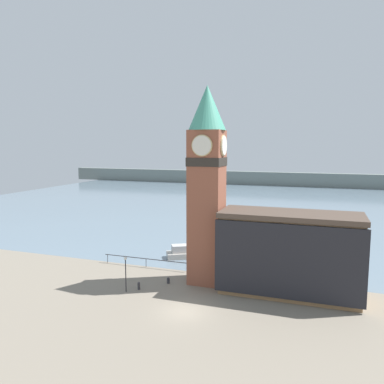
{
  "coord_description": "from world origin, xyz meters",
  "views": [
    {
      "loc": [
        11.16,
        -30.21,
        14.97
      ],
      "look_at": [
        -1.33,
        5.89,
        10.15
      ],
      "focal_mm": 35.0,
      "sensor_mm": 36.0,
      "label": 1
    }
  ],
  "objects": [
    {
      "name": "pier_railing",
      "position": [
        -8.8,
        10.13,
        0.96
      ],
      "size": [
        11.5,
        0.08,
        1.09
      ],
      "color": "#333338",
      "rests_on": "ground_plane"
    },
    {
      "name": "mooring_bollard_far",
      "position": [
        -6.32,
        3.33,
        0.43
      ],
      "size": [
        0.27,
        0.27,
        0.8
      ],
      "color": "#2D2D33",
      "rests_on": "ground_plane"
    },
    {
      "name": "pier_building",
      "position": [
        8.49,
        7.32,
        4.19
      ],
      "size": [
        13.95,
        5.57,
        8.33
      ],
      "color": "#9E754C",
      "rests_on": "ground_plane"
    },
    {
      "name": "lamp_post",
      "position": [
        -7.3,
        2.41,
        2.6
      ],
      "size": [
        0.32,
        0.32,
        3.69
      ],
      "color": "black",
      "rests_on": "ground_plane"
    },
    {
      "name": "mooring_bollard_near",
      "position": [
        -4.08,
        5.95,
        0.35
      ],
      "size": [
        0.33,
        0.33,
        0.66
      ],
      "color": "#2D2D33",
      "rests_on": "ground_plane"
    },
    {
      "name": "far_shoreline",
      "position": [
        0.0,
        110.38,
        2.5
      ],
      "size": [
        180.0,
        3.0,
        5.0
      ],
      "color": "slate",
      "rests_on": "water"
    },
    {
      "name": "water",
      "position": [
        0.0,
        70.38,
        -0.0
      ],
      "size": [
        160.0,
        120.0,
        0.0
      ],
      "color": "slate",
      "rests_on": "ground_plane"
    },
    {
      "name": "ground_plane",
      "position": [
        0.0,
        0.0,
        0.0
      ],
      "size": [
        160.0,
        160.0,
        0.0
      ],
      "primitive_type": "plane",
      "color": "gray"
    },
    {
      "name": "boat_near",
      "position": [
        -5.13,
        15.66,
        0.63
      ],
      "size": [
        6.8,
        5.06,
        1.74
      ],
      "rotation": [
        0.0,
        0.0,
        0.51
      ],
      "color": "#B7B2A8",
      "rests_on": "water"
    },
    {
      "name": "clock_tower",
      "position": [
        -0.32,
        7.85,
        11.24
      ],
      "size": [
        3.95,
        3.95,
        21.15
      ],
      "color": "brown",
      "rests_on": "ground_plane"
    }
  ]
}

